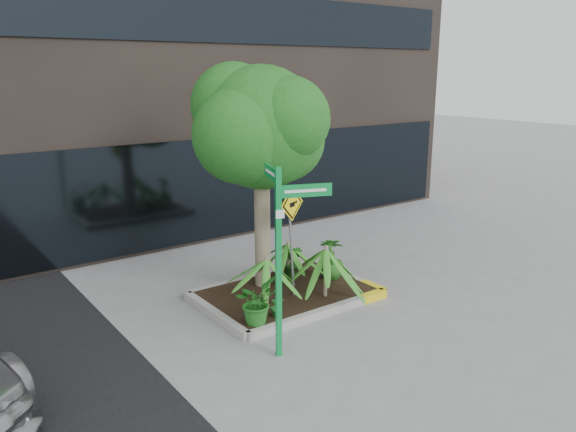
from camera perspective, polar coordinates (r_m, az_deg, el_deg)
ground at (r=10.87m, az=-0.09°, el=-9.03°), size 80.00×80.00×0.00m
planter at (r=11.16m, az=0.04°, el=-7.81°), size 3.35×2.36×0.15m
tree at (r=10.72m, az=-2.80°, el=8.95°), size 3.02×2.67×4.52m
palm_front at (r=10.59m, az=3.88°, el=-3.36°), size 1.14×1.14×1.27m
palm_left at (r=10.27m, az=-2.22°, el=-4.46°), size 1.03×1.03×1.14m
palm_back at (r=11.53m, az=-0.01°, el=-2.87°), size 0.90×0.90×1.00m
shrub_a at (r=9.68m, az=-3.31°, el=-8.64°), size 0.98×0.98×0.78m
shrub_b at (r=11.68m, az=4.46°, el=-4.26°), size 0.70×0.70×0.88m
shrub_c at (r=9.93m, az=-1.21°, el=-8.53°), size 0.44×0.44×0.61m
shrub_d at (r=11.64m, az=0.47°, el=-4.70°), size 0.56×0.56×0.72m
street_sign_post at (r=8.45m, az=-0.69°, el=-2.59°), size 0.84×1.09×3.01m
cattle_sign at (r=10.48m, az=0.38°, el=-0.69°), size 0.64×0.21×2.14m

